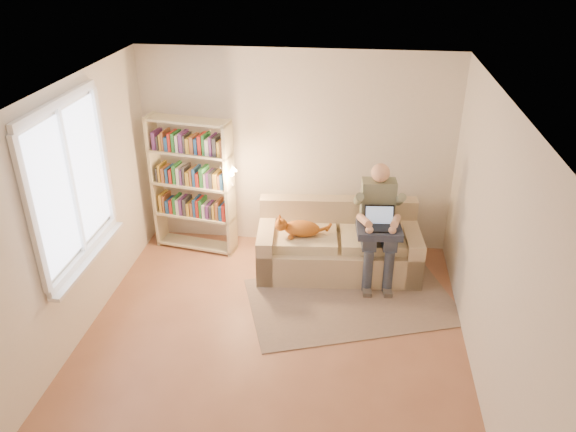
# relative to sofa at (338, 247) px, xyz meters

# --- Properties ---
(floor) EXTENTS (4.50, 4.50, 0.00)m
(floor) POSITION_rel_sofa_xyz_m (-0.61, -1.60, -0.30)
(floor) COLOR #905B41
(floor) RESTS_ON ground
(ceiling) EXTENTS (4.00, 4.50, 0.02)m
(ceiling) POSITION_rel_sofa_xyz_m (-0.61, -1.60, 2.30)
(ceiling) COLOR white
(ceiling) RESTS_ON wall_back
(wall_left) EXTENTS (0.02, 4.50, 2.60)m
(wall_left) POSITION_rel_sofa_xyz_m (-2.61, -1.60, 1.00)
(wall_left) COLOR silver
(wall_left) RESTS_ON floor
(wall_right) EXTENTS (0.02, 4.50, 2.60)m
(wall_right) POSITION_rel_sofa_xyz_m (1.39, -1.60, 1.00)
(wall_right) COLOR silver
(wall_right) RESTS_ON floor
(wall_back) EXTENTS (4.00, 0.02, 2.60)m
(wall_back) POSITION_rel_sofa_xyz_m (-0.61, 0.65, 1.00)
(wall_back) COLOR silver
(wall_back) RESTS_ON floor
(wall_front) EXTENTS (4.00, 0.02, 2.60)m
(wall_front) POSITION_rel_sofa_xyz_m (-0.61, -3.85, 1.00)
(wall_front) COLOR silver
(wall_front) RESTS_ON floor
(window) EXTENTS (0.12, 1.52, 1.69)m
(window) POSITION_rel_sofa_xyz_m (-2.55, -1.40, 1.07)
(window) COLOR white
(window) RESTS_ON wall_left
(sofa) EXTENTS (2.04, 1.05, 0.84)m
(sofa) POSITION_rel_sofa_xyz_m (0.00, 0.00, 0.00)
(sofa) COLOR tan
(sofa) RESTS_ON floor
(person) EXTENTS (0.45, 0.67, 1.44)m
(person) POSITION_rel_sofa_xyz_m (0.46, -0.11, 0.50)
(person) COLOR gray
(person) RESTS_ON sofa
(cat) EXTENTS (0.66, 0.27, 0.24)m
(cat) POSITION_rel_sofa_xyz_m (-0.47, -0.17, 0.33)
(cat) COLOR orange
(cat) RESTS_ON sofa
(blanket) EXTENTS (0.55, 0.47, 0.09)m
(blanket) POSITION_rel_sofa_xyz_m (0.47, -0.25, 0.42)
(blanket) COLOR #262D42
(blanket) RESTS_ON person
(laptop) EXTENTS (0.37, 0.32, 0.29)m
(laptop) POSITION_rel_sofa_xyz_m (0.47, -0.24, 0.52)
(laptop) COLOR black
(laptop) RESTS_ON blanket
(bookshelf) EXTENTS (1.19, 0.52, 1.80)m
(bookshelf) POSITION_rel_sofa_xyz_m (-1.90, 0.30, 0.69)
(bookshelf) COLOR beige
(bookshelf) RESTS_ON floor
(rug) EXTENTS (2.64, 2.04, 0.01)m
(rug) POSITION_rel_sofa_xyz_m (0.20, -0.71, -0.30)
(rug) COLOR gray
(rug) RESTS_ON floor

